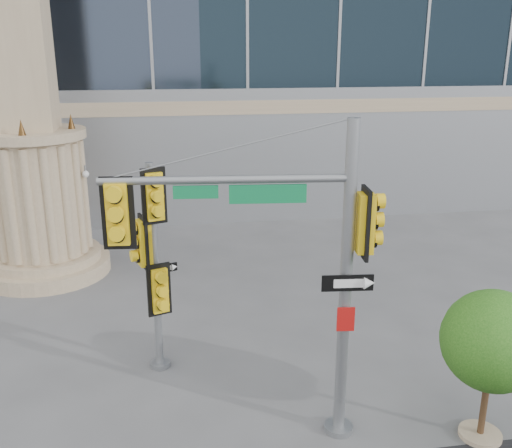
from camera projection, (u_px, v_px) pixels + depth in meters
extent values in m
plane|color=#545456|center=(251.00, 405.00, 12.86)|extent=(120.00, 120.00, 0.00)
cylinder|color=tan|center=(47.00, 266.00, 20.35)|extent=(4.40, 4.40, 0.50)
cylinder|color=tan|center=(46.00, 255.00, 20.23)|extent=(3.80, 3.80, 0.30)
cylinder|color=tan|center=(39.00, 197.00, 19.59)|extent=(3.00, 3.00, 4.00)
cylinder|color=tan|center=(32.00, 134.00, 18.95)|extent=(3.50, 3.50, 0.30)
cone|color=#472D14|center=(71.00, 121.00, 19.02)|extent=(0.24, 0.24, 0.50)
cylinder|color=slate|center=(338.00, 427.00, 12.01)|extent=(0.61, 0.61, 0.13)
cylinder|color=slate|center=(345.00, 288.00, 11.05)|extent=(0.24, 0.24, 6.54)
cylinder|color=slate|center=(226.00, 180.00, 10.27)|extent=(4.57, 0.60, 0.15)
cube|color=#0E7A42|center=(268.00, 194.00, 10.37)|extent=(1.41, 0.18, 0.35)
cube|color=yellow|center=(118.00, 213.00, 10.33)|extent=(0.63, 0.36, 1.36)
cube|color=yellow|center=(365.00, 223.00, 10.68)|extent=(0.36, 0.63, 1.36)
cube|color=black|center=(348.00, 283.00, 10.86)|extent=(1.00, 0.13, 0.33)
cube|color=#B81211|center=(346.00, 319.00, 11.09)|extent=(0.35, 0.07, 0.50)
cylinder|color=slate|center=(160.00, 364.00, 14.42)|extent=(0.50, 0.50, 0.13)
cylinder|color=slate|center=(155.00, 270.00, 13.65)|extent=(0.19, 0.19, 5.24)
cube|color=yellow|center=(154.00, 196.00, 12.89)|extent=(0.64, 0.46, 1.31)
cube|color=yellow|center=(144.00, 243.00, 13.33)|extent=(0.46, 0.64, 1.31)
cube|color=yellow|center=(159.00, 290.00, 13.58)|extent=(0.64, 0.46, 1.31)
cube|color=black|center=(164.00, 268.00, 13.61)|extent=(0.63, 0.24, 0.21)
cylinder|color=tan|center=(480.00, 434.00, 11.84)|extent=(0.87, 0.87, 0.10)
cylinder|color=#382314|center=(485.00, 400.00, 11.59)|extent=(0.14, 0.14, 1.74)
sphere|color=#1D5814|center=(493.00, 341.00, 11.18)|extent=(2.03, 2.03, 2.03)
sphere|color=#1D5814|center=(504.00, 346.00, 11.56)|extent=(1.26, 1.26, 1.26)
sphere|color=#1D5814|center=(482.00, 359.00, 10.98)|extent=(1.06, 1.06, 1.06)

